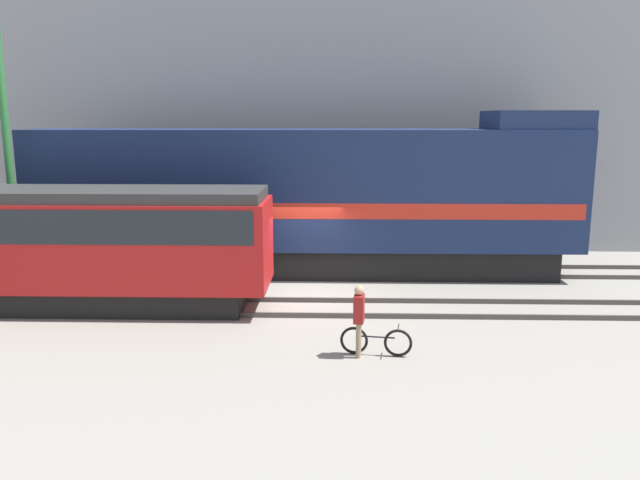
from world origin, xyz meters
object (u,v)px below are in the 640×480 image
at_px(person, 359,314).
at_px(utility_pole_left, 8,156).
at_px(freight_locomotive, 308,199).
at_px(streetcar, 53,241).
at_px(bicycle, 376,341).

distance_m(person, utility_pole_left, 12.36).
relative_size(freight_locomotive, streetcar, 1.52).
relative_size(streetcar, utility_pole_left, 1.45).
distance_m(streetcar, bicycle, 9.53).
relative_size(freight_locomotive, utility_pole_left, 2.21).
bearing_deg(bicycle, streetcar, 159.11).
bearing_deg(person, streetcar, 157.67).
height_order(streetcar, person, streetcar).
height_order(person, utility_pole_left, utility_pole_left).
relative_size(freight_locomotive, person, 11.01).
relative_size(person, utility_pole_left, 0.20).
height_order(bicycle, person, person).
xyz_separation_m(bicycle, utility_pole_left, (-10.96, 5.52, 3.80)).
xyz_separation_m(bicycle, person, (-0.40, -0.09, 0.68)).
distance_m(freight_locomotive, bicycle, 8.22).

